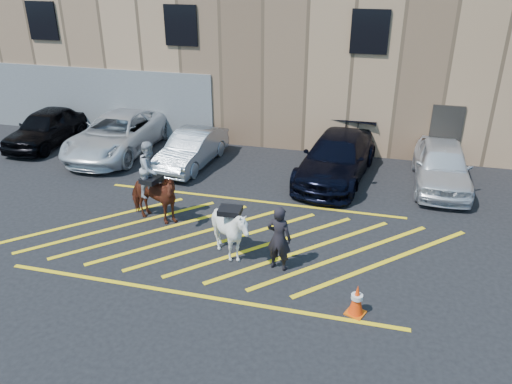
% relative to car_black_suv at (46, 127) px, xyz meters
% --- Properties ---
extents(ground, '(90.00, 90.00, 0.00)m').
position_rel_car_black_suv_xyz_m(ground, '(9.36, -5.19, -0.72)').
color(ground, black).
rests_on(ground, ground).
extents(car_black_suv, '(1.75, 4.23, 1.43)m').
position_rel_car_black_suv_xyz_m(car_black_suv, '(0.00, 0.00, 0.00)').
color(car_black_suv, black).
rests_on(car_black_suv, ground).
extents(car_white_pickup, '(2.50, 5.39, 1.49)m').
position_rel_car_black_suv_xyz_m(car_white_pickup, '(3.26, -0.14, 0.03)').
color(car_white_pickup, silver).
rests_on(car_white_pickup, ground).
extents(car_silver_sedan, '(1.70, 3.94, 1.26)m').
position_rel_car_black_suv_xyz_m(car_silver_sedan, '(6.51, -0.66, -0.08)').
color(car_silver_sedan, '#999FA7').
rests_on(car_silver_sedan, ground).
extents(car_blue_suv, '(2.73, 5.32, 1.48)m').
position_rel_car_black_suv_xyz_m(car_blue_suv, '(11.73, -0.48, 0.02)').
color(car_blue_suv, black).
rests_on(car_blue_suv, ground).
extents(car_white_suv, '(1.74, 4.29, 1.46)m').
position_rel_car_black_suv_xyz_m(car_white_suv, '(15.17, -0.31, 0.01)').
color(car_white_suv, white).
rests_on(car_white_suv, ground).
extents(handler, '(0.67, 0.49, 1.68)m').
position_rel_car_black_suv_xyz_m(handler, '(10.98, -6.43, 0.13)').
color(handler, black).
rests_on(handler, ground).
extents(warehouse, '(32.42, 10.20, 7.30)m').
position_rel_car_black_suv_xyz_m(warehouse, '(9.35, 6.80, 2.94)').
color(warehouse, tan).
rests_on(warehouse, ground).
extents(hatching_zone, '(12.60, 5.12, 0.01)m').
position_rel_car_black_suv_xyz_m(hatching_zone, '(9.36, -5.49, -0.71)').
color(hatching_zone, yellow).
rests_on(hatching_zone, ground).
extents(mounted_bay, '(1.99, 1.23, 2.44)m').
position_rel_car_black_suv_xyz_m(mounted_bay, '(7.00, -4.97, 0.27)').
color(mounted_bay, maroon).
rests_on(mounted_bay, ground).
extents(saddled_white, '(1.30, 1.44, 1.51)m').
position_rel_car_black_suv_xyz_m(saddled_white, '(9.71, -6.27, 0.05)').
color(saddled_white, white).
rests_on(saddled_white, ground).
extents(traffic_cone, '(0.49, 0.49, 0.73)m').
position_rel_car_black_suv_xyz_m(traffic_cone, '(12.96, -7.72, -0.35)').
color(traffic_cone, '#E35609').
rests_on(traffic_cone, ground).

